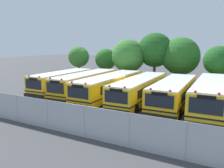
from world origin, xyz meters
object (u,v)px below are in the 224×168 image
object	(u,v)px
school_bus_3	(140,89)
school_bus_1	(86,83)
tree_1	(106,59)
tree_3	(154,49)
school_bus_0	(63,81)
school_bus_2	(110,86)
school_bus_5	(211,95)
tree_0	(79,57)
tree_2	(130,56)
tree_4	(179,57)
tree_5	(219,60)
traffic_cone	(50,117)
school_bus_4	(174,92)

from	to	relation	value
school_bus_3	school_bus_1	bearing A→B (deg)	-1.44
tree_1	tree_3	distance (m)	8.00
school_bus_0	school_bus_2	distance (m)	6.39
school_bus_2	school_bus_3	size ratio (longest dim) A/B	1.03
school_bus_5	tree_1	xyz separation A→B (m)	(-16.03, 9.87, 1.98)
school_bus_3	tree_0	xyz separation A→B (m)	(-13.82, 8.83, 2.36)
school_bus_0	tree_2	xyz separation A→B (m)	(4.94, 8.28, 2.78)
tree_4	tree_5	bearing A→B (deg)	-22.80
traffic_cone	school_bus_2	bearing A→B (deg)	87.32
school_bus_2	school_bus_5	xyz separation A→B (m)	(9.77, 0.03, 0.08)
school_bus_3	tree_5	distance (m)	10.57
school_bus_1	tree_4	world-z (taller)	tree_4
school_bus_0	school_bus_1	bearing A→B (deg)	179.02
school_bus_4	tree_4	xyz separation A→B (m)	(-1.81, 10.13, 2.69)
school_bus_0	tree_4	world-z (taller)	tree_4
school_bus_1	tree_1	world-z (taller)	tree_1
school_bus_0	school_bus_1	size ratio (longest dim) A/B	0.89
school_bus_2	school_bus_5	size ratio (longest dim) A/B	1.01
school_bus_4	tree_3	world-z (taller)	tree_3
tree_2	tree_3	world-z (taller)	tree_3
school_bus_3	tree_1	distance (m)	13.99
tree_4	school_bus_5	bearing A→B (deg)	-63.95
school_bus_5	tree_5	xyz separation A→B (m)	(0.01, 7.98, 2.43)
tree_5	traffic_cone	distance (m)	19.72
school_bus_5	tree_5	bearing A→B (deg)	-91.58
school_bus_2	school_bus_0	bearing A→B (deg)	-0.01
school_bus_1	tree_4	xyz separation A→B (m)	(7.91, 10.09, 2.65)
school_bus_4	tree_2	distance (m)	11.94
school_bus_1	tree_0	xyz separation A→B (m)	(-7.38, 8.82, 2.32)
school_bus_5	tree_4	bearing A→B (deg)	-65.44
school_bus_0	tree_3	distance (m)	12.99
school_bus_4	school_bus_0	bearing A→B (deg)	-1.56
school_bus_2	tree_1	distance (m)	11.89
school_bus_3	traffic_cone	bearing A→B (deg)	64.63
tree_3	tree_2	bearing A→B (deg)	-156.63
school_bus_2	school_bus_3	xyz separation A→B (m)	(3.39, -0.02, -0.02)
tree_0	tree_3	distance (m)	12.10
tree_5	traffic_cone	size ratio (longest dim) A/B	8.28
school_bus_2	tree_1	size ratio (longest dim) A/B	2.29
school_bus_0	traffic_cone	size ratio (longest dim) A/B	14.12
school_bus_5	tree_2	distance (m)	14.17
school_bus_4	tree_5	bearing A→B (deg)	-112.63
school_bus_0	tree_3	bearing A→B (deg)	-131.13
school_bus_3	tree_5	world-z (taller)	tree_5
school_bus_2	tree_5	size ratio (longest dim) A/B	2.10
school_bus_1	school_bus_3	distance (m)	6.44
tree_1	school_bus_1	bearing A→B (deg)	-72.06
school_bus_1	tree_2	world-z (taller)	tree_2
school_bus_3	tree_2	distance (m)	9.98
school_bus_3	school_bus_4	size ratio (longest dim) A/B	1.07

